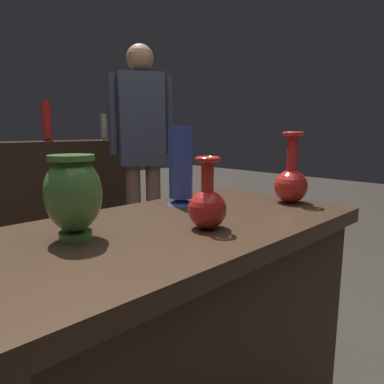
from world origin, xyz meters
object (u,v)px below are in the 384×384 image
object	(u,v)px
visitor_near_right	(142,143)
vase_centerpiece	(207,205)
shelf_vase_right	(47,122)
vase_left_accent	(73,194)
vase_tall_behind	(291,181)
vase_right_accent	(181,167)
shelf_vase_far_right	(104,128)

from	to	relation	value
visitor_near_right	vase_centerpiece	bearing A→B (deg)	88.91
shelf_vase_right	visitor_near_right	xyz separation A→B (m)	(0.31, -0.91, -0.16)
vase_left_accent	visitor_near_right	world-z (taller)	visitor_near_right
vase_tall_behind	shelf_vase_right	size ratio (longest dim) A/B	0.82
vase_left_accent	vase_right_accent	bearing A→B (deg)	15.25
vase_left_accent	vase_tall_behind	bearing A→B (deg)	-10.22
vase_tall_behind	shelf_vase_far_right	xyz separation A→B (m)	(0.53, 2.27, 0.22)
vase_right_accent	visitor_near_right	size ratio (longest dim) A/B	0.18
vase_tall_behind	vase_left_accent	xyz separation A→B (m)	(-0.82, 0.15, 0.03)
shelf_vase_far_right	vase_right_accent	bearing A→B (deg)	-113.14
vase_tall_behind	visitor_near_right	bearing A→B (deg)	76.98
vase_centerpiece	shelf_vase_right	bearing A→B (deg)	77.70
vase_centerpiece	vase_right_accent	xyz separation A→B (m)	(0.18, 0.30, 0.07)
vase_left_accent	shelf_vase_right	size ratio (longest dim) A/B	0.65
shelf_vase_far_right	shelf_vase_right	world-z (taller)	shelf_vase_right
vase_tall_behind	shelf_vase_far_right	distance (m)	2.35
vase_centerpiece	vase_left_accent	bearing A→B (deg)	151.97
vase_right_accent	shelf_vase_right	bearing A→B (deg)	80.73
vase_centerpiece	vase_tall_behind	size ratio (longest dim) A/B	0.75
vase_tall_behind	shelf_vase_far_right	bearing A→B (deg)	76.89
vase_tall_behind	vase_right_accent	bearing A→B (deg)	138.71
vase_centerpiece	shelf_vase_right	size ratio (longest dim) A/B	0.62
vase_tall_behind	vase_right_accent	xyz separation A→B (m)	(-0.32, 0.28, 0.06)
vase_centerpiece	vase_right_accent	size ratio (longest dim) A/B	0.70
visitor_near_right	shelf_vase_far_right	bearing A→B (deg)	-74.26
vase_right_accent	vase_left_accent	bearing A→B (deg)	-164.75
vase_right_accent	visitor_near_right	world-z (taller)	visitor_near_right
shelf_vase_far_right	shelf_vase_right	distance (m)	0.52
vase_centerpiece	shelf_vase_right	xyz separation A→B (m)	(0.51, 2.33, 0.28)
visitor_near_right	shelf_vase_right	bearing A→B (deg)	-42.04
vase_centerpiece	vase_left_accent	xyz separation A→B (m)	(-0.32, 0.17, 0.05)
shelf_vase_right	vase_tall_behind	bearing A→B (deg)	-90.24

